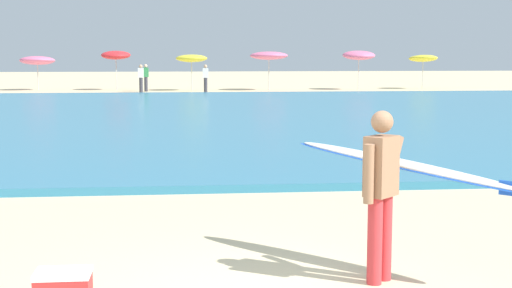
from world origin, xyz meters
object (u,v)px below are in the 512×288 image
at_px(beachgoer_near_row_mid, 146,77).
at_px(beach_umbrella_4, 269,56).
at_px(surfer_with_board, 394,177).
at_px(beach_umbrella_6, 423,58).
at_px(beach_umbrella_5, 359,55).
at_px(beach_umbrella_1, 37,60).
at_px(beachgoer_near_row_right, 141,78).
at_px(beach_umbrella_2, 116,55).
at_px(beach_umbrella_3, 192,58).
at_px(beachgoer_near_row_left, 206,78).

bearing_deg(beachgoer_near_row_mid, beach_umbrella_4, 5.46).
xyz_separation_m(surfer_with_board, beach_umbrella_6, (12.67, 37.51, 0.85)).
bearing_deg(beach_umbrella_6, beachgoer_near_row_mid, -175.46).
height_order(beach_umbrella_4, beach_umbrella_5, beach_umbrella_5).
bearing_deg(beach_umbrella_5, surfer_with_board, -102.91).
bearing_deg(beach_umbrella_1, beachgoer_near_row_right, -25.46).
distance_m(beach_umbrella_4, beach_umbrella_5, 5.49).
distance_m(beach_umbrella_2, beach_umbrella_3, 4.61).
xyz_separation_m(beach_umbrella_2, beach_umbrella_5, (14.60, -0.86, -0.01)).
height_order(beachgoer_near_row_mid, beachgoer_near_row_right, same).
height_order(beach_umbrella_6, beachgoer_near_row_mid, beach_umbrella_6).
distance_m(beach_umbrella_6, beachgoer_near_row_left, 13.90).
bearing_deg(beachgoer_near_row_mid, beachgoer_near_row_left, -24.90).
relative_size(beachgoer_near_row_left, beachgoer_near_row_right, 1.00).
distance_m(surfer_with_board, beachgoer_near_row_left, 34.59).
xyz_separation_m(surfer_with_board, beach_umbrella_5, (8.47, 36.94, 1.04)).
distance_m(beach_umbrella_5, beachgoer_near_row_mid, 12.85).
relative_size(beach_umbrella_4, beach_umbrella_6, 1.07).
bearing_deg(beach_umbrella_2, beach_umbrella_4, -5.92).
relative_size(beach_umbrella_3, beach_umbrella_6, 0.99).
relative_size(beach_umbrella_6, beachgoer_near_row_right, 1.37).
bearing_deg(beach_umbrella_4, beachgoer_near_row_mid, -174.54).
height_order(beach_umbrella_1, beach_umbrella_6, beach_umbrella_6).
distance_m(beach_umbrella_3, beach_umbrella_5, 10.10).
bearing_deg(beach_umbrella_2, beach_umbrella_3, -12.37).
distance_m(beach_umbrella_3, beachgoer_near_row_right, 3.50).
bearing_deg(surfer_with_board, beachgoer_near_row_left, 91.46).
height_order(beach_umbrella_1, beach_umbrella_2, beach_umbrella_2).
distance_m(beach_umbrella_1, beach_umbrella_3, 9.26).
distance_m(beach_umbrella_1, beach_umbrella_4, 13.83).
relative_size(beach_umbrella_2, beach_umbrella_5, 0.99).
bearing_deg(beachgoer_near_row_left, surfer_with_board, -88.54).
height_order(beachgoer_near_row_left, beachgoer_near_row_right, same).
distance_m(beachgoer_near_row_left, beachgoer_near_row_right, 3.69).
relative_size(beach_umbrella_3, beachgoer_near_row_right, 1.36).
height_order(surfer_with_board, beachgoer_near_row_mid, surfer_with_board).
distance_m(beach_umbrella_1, beach_umbrella_5, 19.30).
distance_m(surfer_with_board, beachgoer_near_row_mid, 36.42).
bearing_deg(beachgoer_near_row_mid, beachgoer_near_row_right, -102.66).
bearing_deg(beach_umbrella_2, beachgoer_near_row_right, -58.85).
distance_m(beach_umbrella_3, beachgoer_near_row_mid, 2.94).
distance_m(surfer_with_board, beach_umbrella_1, 39.63).
distance_m(beach_umbrella_5, beachgoer_near_row_right, 13.17).
xyz_separation_m(surfer_with_board, beachgoer_near_row_left, (-0.88, 34.58, -0.19)).
xyz_separation_m(beach_umbrella_4, beachgoer_near_row_mid, (-7.27, -0.69, -1.22)).
xyz_separation_m(beach_umbrella_2, beach_umbrella_3, (4.50, -0.99, -0.19)).
distance_m(beach_umbrella_3, beach_umbrella_6, 14.32).
height_order(beachgoer_near_row_left, beachgoer_near_row_mid, same).
height_order(surfer_with_board, beach_umbrella_3, beach_umbrella_3).
relative_size(beach_umbrella_3, beach_umbrella_4, 0.92).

